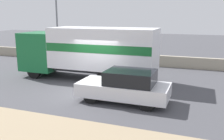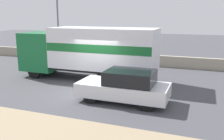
{
  "view_description": "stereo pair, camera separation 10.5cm",
  "coord_description": "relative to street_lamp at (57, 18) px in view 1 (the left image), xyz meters",
  "views": [
    {
      "loc": [
        5.4,
        -11.16,
        3.84
      ],
      "look_at": [
        1.08,
        0.6,
        1.04
      ],
      "focal_mm": 40.0,
      "sensor_mm": 36.0,
      "label": 1
    },
    {
      "loc": [
        5.49,
        -11.13,
        3.84
      ],
      "look_at": [
        1.08,
        0.6,
        1.04
      ],
      "focal_mm": 40.0,
      "sensor_mm": 36.0,
      "label": 2
    }
  ],
  "objects": [
    {
      "name": "ground_plane",
      "position": [
        6.07,
        -6.89,
        -3.58
      ],
      "size": [
        80.0,
        80.0,
        0.0
      ],
      "primitive_type": "plane",
      "color": "#47474C"
    },
    {
      "name": "stone_wall_backdrop",
      "position": [
        6.07,
        0.52,
        -3.17
      ],
      "size": [
        60.0,
        0.35,
        0.83
      ],
      "color": "#A39984",
      "rests_on": "ground_plane"
    },
    {
      "name": "street_lamp",
      "position": [
        0.0,
        0.0,
        0.0
      ],
      "size": [
        0.56,
        0.28,
        6.09
      ],
      "color": "slate",
      "rests_on": "ground_plane"
    },
    {
      "name": "box_truck",
      "position": [
        5.12,
        -4.75,
        -1.8
      ],
      "size": [
        8.35,
        2.35,
        3.09
      ],
      "rotation": [
        0.0,
        0.0,
        3.14
      ],
      "color": "#196B38",
      "rests_on": "ground_plane"
    },
    {
      "name": "car_hatchback",
      "position": [
        8.35,
        -7.83,
        -2.86
      ],
      "size": [
        4.05,
        1.76,
        1.45
      ],
      "rotation": [
        0.0,
        0.0,
        3.14
      ],
      "color": "silver",
      "rests_on": "ground_plane"
    }
  ]
}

